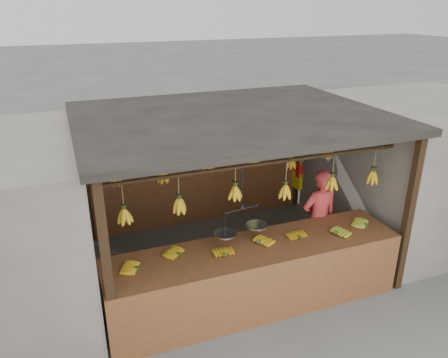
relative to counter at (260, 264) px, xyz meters
name	(u,v)px	position (x,y,z in m)	size (l,w,h in m)	color
ground	(231,260)	(0.09, 1.24, -0.72)	(80.00, 80.00, 0.00)	#5B5B57
stall	(223,137)	(0.09, 1.57, 1.25)	(4.30, 3.30, 2.40)	black
neighbor_right	(419,165)	(3.69, 1.24, 0.43)	(3.00, 3.00, 2.30)	slate
counter	(260,264)	(0.00, 0.00, 0.00)	(3.95, 0.90, 0.96)	brown
hanging_bananas	(231,166)	(0.10, 1.24, 0.90)	(3.59, 2.25, 0.40)	#C29014
balance_scale	(241,227)	(-0.16, 0.24, 0.46)	(0.75, 0.34, 0.89)	black
vendor	(319,220)	(1.28, 0.64, 0.09)	(0.59, 0.39, 1.62)	#BF3333
bag_bundles	(298,161)	(2.03, 2.59, 0.28)	(0.08, 0.26, 1.17)	#1426BF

